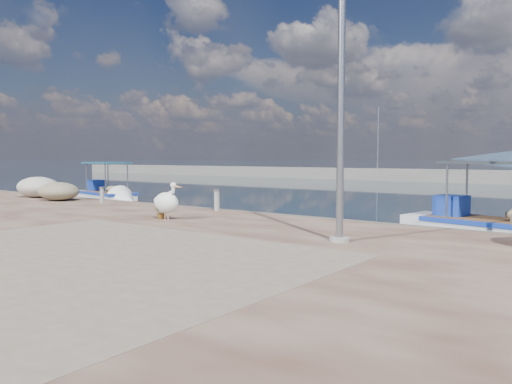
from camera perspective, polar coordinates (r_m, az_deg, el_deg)
The scene contains 12 objects.
ground at distance 12.74m, azimuth -10.54°, elevation -6.79°, with size 1400.00×1400.00×0.00m, color #162635.
quay_patch at distance 10.07m, azimuth -19.56°, elevation -6.92°, with size 9.00×7.00×0.01m, color gray.
breakwater at distance 49.27m, azimuth 26.58°, elevation 1.52°, with size 120.00×2.20×7.50m.
boat_left at distance 28.27m, azimuth -16.70°, elevation -0.59°, with size 5.31×2.49×2.46m.
boat_right at distance 16.40m, azimuth 25.53°, elevation -3.98°, with size 5.69×2.67×2.63m.
pelican at distance 15.18m, azimuth -10.16°, elevation -1.12°, with size 1.15×0.54×1.13m.
lamp_post at distance 11.23m, azimuth 9.76°, elevation 11.25°, with size 0.44×0.96×7.00m.
bollard_near at distance 17.49m, azimuth -4.50°, elevation -0.77°, with size 0.25×0.25×0.77m.
bollard_far at distance 21.19m, azimuth -17.19°, elevation -0.26°, with size 0.22×0.22×0.67m.
potted_plant at distance 15.38m, azimuth -10.74°, elevation -2.28°, with size 0.37×0.32×0.42m, color #33722D.
net_pile_b at distance 23.22m, azimuth -21.65°, elevation 0.07°, with size 2.03×1.58×0.79m, color tan.
net_pile_a at distance 25.45m, azimuth -23.64°, elevation 0.53°, with size 2.34×1.70×0.96m, color beige.
Camera 1 is at (9.33, -8.35, 2.37)m, focal length 35.00 mm.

